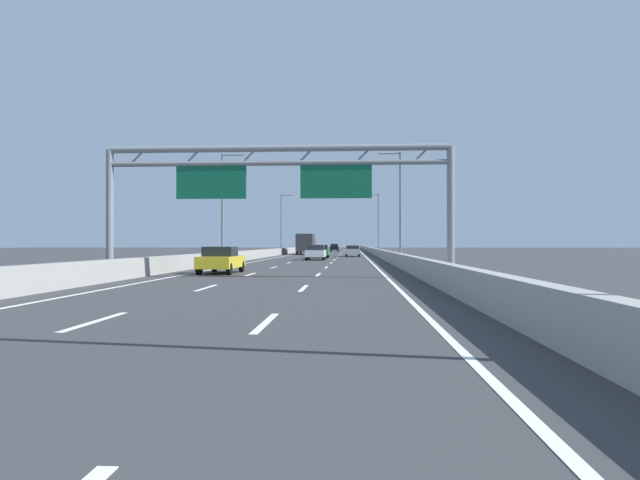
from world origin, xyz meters
The scene contains 51 objects.
ground_plane centered at (0.00, 100.00, 0.00)m, with size 260.00×260.00×0.00m, color #38383A.
lane_dash_left_1 centered at (-1.80, 12.50, 0.01)m, with size 0.16×3.00×0.01m, color white.
lane_dash_left_2 centered at (-1.80, 21.50, 0.01)m, with size 0.16×3.00×0.01m, color white.
lane_dash_left_3 centered at (-1.80, 30.50, 0.01)m, with size 0.16×3.00×0.01m, color white.
lane_dash_left_4 centered at (-1.80, 39.50, 0.01)m, with size 0.16×3.00×0.01m, color white.
lane_dash_left_5 centered at (-1.80, 48.50, 0.01)m, with size 0.16×3.00×0.01m, color white.
lane_dash_left_6 centered at (-1.80, 57.50, 0.01)m, with size 0.16×3.00×0.01m, color white.
lane_dash_left_7 centered at (-1.80, 66.50, 0.01)m, with size 0.16×3.00×0.01m, color white.
lane_dash_left_8 centered at (-1.80, 75.50, 0.01)m, with size 0.16×3.00×0.01m, color white.
lane_dash_left_9 centered at (-1.80, 84.50, 0.01)m, with size 0.16×3.00×0.01m, color white.
lane_dash_left_10 centered at (-1.80, 93.50, 0.01)m, with size 0.16×3.00×0.01m, color white.
lane_dash_left_11 centered at (-1.80, 102.50, 0.01)m, with size 0.16×3.00×0.01m, color white.
lane_dash_left_12 centered at (-1.80, 111.50, 0.01)m, with size 0.16×3.00×0.01m, color white.
lane_dash_left_13 centered at (-1.80, 120.50, 0.01)m, with size 0.16×3.00×0.01m, color white.
lane_dash_left_14 centered at (-1.80, 129.50, 0.01)m, with size 0.16×3.00×0.01m, color white.
lane_dash_left_15 centered at (-1.80, 138.50, 0.01)m, with size 0.16×3.00×0.01m, color white.
lane_dash_left_16 centered at (-1.80, 147.50, 0.01)m, with size 0.16×3.00×0.01m, color white.
lane_dash_left_17 centered at (-1.80, 156.50, 0.01)m, with size 0.16×3.00×0.01m, color white.
lane_dash_right_1 centered at (1.80, 12.50, 0.01)m, with size 0.16×3.00×0.01m, color white.
lane_dash_right_2 centered at (1.80, 21.50, 0.01)m, with size 0.16×3.00×0.01m, color white.
lane_dash_right_3 centered at (1.80, 30.50, 0.01)m, with size 0.16×3.00×0.01m, color white.
lane_dash_right_4 centered at (1.80, 39.50, 0.01)m, with size 0.16×3.00×0.01m, color white.
lane_dash_right_5 centered at (1.80, 48.50, 0.01)m, with size 0.16×3.00×0.01m, color white.
lane_dash_right_6 centered at (1.80, 57.50, 0.01)m, with size 0.16×3.00×0.01m, color white.
lane_dash_right_7 centered at (1.80, 66.50, 0.01)m, with size 0.16×3.00×0.01m, color white.
lane_dash_right_8 centered at (1.80, 75.50, 0.01)m, with size 0.16×3.00×0.01m, color white.
lane_dash_right_9 centered at (1.80, 84.50, 0.01)m, with size 0.16×3.00×0.01m, color white.
lane_dash_right_10 centered at (1.80, 93.50, 0.01)m, with size 0.16×3.00×0.01m, color white.
lane_dash_right_11 centered at (1.80, 102.50, 0.01)m, with size 0.16×3.00×0.01m, color white.
lane_dash_right_12 centered at (1.80, 111.50, 0.01)m, with size 0.16×3.00×0.01m, color white.
lane_dash_right_13 centered at (1.80, 120.50, 0.01)m, with size 0.16×3.00×0.01m, color white.
lane_dash_right_14 centered at (1.80, 129.50, 0.01)m, with size 0.16×3.00×0.01m, color white.
lane_dash_right_15 centered at (1.80, 138.50, 0.01)m, with size 0.16×3.00×0.01m, color white.
lane_dash_right_16 centered at (1.80, 147.50, 0.01)m, with size 0.16×3.00×0.01m, color white.
lane_dash_right_17 centered at (1.80, 156.50, 0.01)m, with size 0.16×3.00×0.01m, color white.
edge_line_left centered at (-5.25, 88.00, 0.01)m, with size 0.16×176.00×0.01m, color white.
edge_line_right centered at (5.25, 88.00, 0.01)m, with size 0.16×176.00×0.01m, color white.
barrier_left centered at (-6.90, 110.00, 0.47)m, with size 0.45×220.00×0.95m.
barrier_right centered at (6.90, 110.00, 0.47)m, with size 0.45×220.00×0.95m.
sign_gantry centered at (-0.04, 27.75, 4.83)m, with size 16.79×0.36×6.36m.
streetlamp_left_mid centered at (-7.47, 49.39, 5.40)m, with size 2.58×0.28×9.50m.
streetlamp_right_mid centered at (7.47, 49.39, 5.40)m, with size 2.58×0.28×9.50m.
streetlamp_left_far centered at (-7.47, 90.07, 5.40)m, with size 2.58×0.28×9.50m.
streetlamp_right_far centered at (7.47, 90.07, 5.40)m, with size 2.58×0.28×9.50m.
red_car centered at (-3.64, 103.41, 0.73)m, with size 1.82×4.40×1.42m.
white_car centered at (-0.06, 57.29, 0.77)m, with size 1.87×4.54×1.49m.
yellow_car centered at (-3.62, 31.58, 0.75)m, with size 1.82×4.42×1.47m.
green_car centered at (-0.02, 65.51, 0.77)m, with size 1.83×4.38×1.50m.
black_car centered at (-0.17, 119.21, 0.79)m, with size 1.75×4.34×1.58m.
silver_car centered at (3.64, 72.08, 0.73)m, with size 1.79×4.69×1.40m.
box_truck centered at (-3.38, 85.50, 1.68)m, with size 2.47×7.62×3.07m.
Camera 1 is at (3.59, 0.96, 1.64)m, focal length 31.66 mm.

